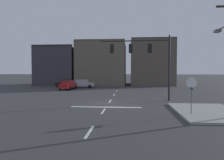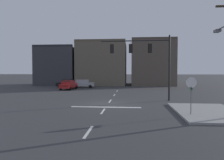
% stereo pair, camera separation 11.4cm
% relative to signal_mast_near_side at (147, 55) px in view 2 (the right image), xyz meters
% --- Properties ---
extents(ground_plane, '(400.00, 400.00, 0.00)m').
position_rel_signal_mast_near_side_xyz_m(ground_plane, '(-4.04, -3.09, -5.06)').
color(ground_plane, '#353538').
extents(sidewalk_near_corner, '(5.00, 8.00, 0.15)m').
position_rel_signal_mast_near_side_xyz_m(sidewalk_near_corner, '(4.28, -7.09, -4.98)').
color(sidewalk_near_corner, gray).
rests_on(sidewalk_near_corner, ground).
extents(stop_bar_paint, '(6.40, 0.50, 0.01)m').
position_rel_signal_mast_near_side_xyz_m(stop_bar_paint, '(-4.04, -5.09, -5.05)').
color(stop_bar_paint, silver).
rests_on(stop_bar_paint, ground).
extents(lane_centreline, '(0.16, 26.40, 0.01)m').
position_rel_signal_mast_near_side_xyz_m(lane_centreline, '(-4.04, -1.09, -5.05)').
color(lane_centreline, silver).
rests_on(lane_centreline, ground).
extents(signal_mast_near_side, '(7.77, 0.66, 7.26)m').
position_rel_signal_mast_near_side_xyz_m(signal_mast_near_side, '(0.00, 0.00, 0.00)').
color(signal_mast_near_side, black).
rests_on(signal_mast_near_side, ground).
extents(stop_sign, '(0.76, 0.64, 2.83)m').
position_rel_signal_mast_near_side_xyz_m(stop_sign, '(2.59, -8.40, -2.91)').
color(stop_sign, '#56565B').
rests_on(stop_sign, ground).
extents(car_lot_nearside, '(4.60, 2.33, 1.61)m').
position_rel_signal_mast_near_side_xyz_m(car_lot_nearside, '(-11.14, 16.78, -4.20)').
color(car_lot_nearside, '#9EA0A5').
rests_on(car_lot_nearside, ground).
extents(car_lot_middle, '(4.50, 2.01, 1.61)m').
position_rel_signal_mast_near_side_xyz_m(car_lot_middle, '(-13.97, 16.68, -4.20)').
color(car_lot_middle, black).
rests_on(car_lot_middle, ground).
extents(car_lot_farside, '(2.18, 4.56, 1.61)m').
position_rel_signal_mast_near_side_xyz_m(car_lot_farside, '(-12.80, 12.71, -4.20)').
color(car_lot_farside, '#A81E1E').
rests_on(car_lot_farside, ground).
extents(building_row, '(31.79, 11.81, 10.50)m').
position_rel_signal_mast_near_side_xyz_m(building_row, '(-6.52, 27.25, -0.25)').
color(building_row, '#38383D').
rests_on(building_row, ground).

